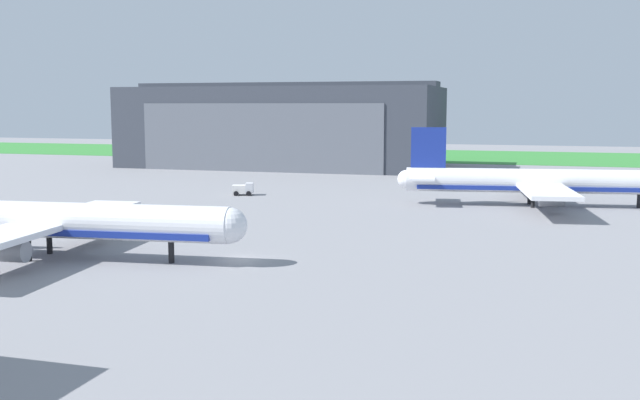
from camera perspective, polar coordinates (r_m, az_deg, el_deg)
name	(u,v)px	position (r m, az deg, el deg)	size (l,w,h in m)	color
ground_plane	(239,260)	(71.70, -6.24, -4.63)	(440.00, 440.00, 0.00)	gray
grass_field_strip	(442,156)	(220.06, 9.39, 3.38)	(440.00, 56.00, 0.08)	#378939
maintenance_hangar	(284,126)	(180.84, -2.80, 5.67)	(74.34, 33.98, 20.17)	#383D47
airliner_near_right	(51,221)	(76.29, -20.02, -1.55)	(38.82, 31.66, 11.42)	white
airliner_far_left	(542,182)	(113.35, 16.71, 1.34)	(42.47, 36.44, 11.52)	white
baggage_tug	(243,189)	(122.89, -5.92, 0.87)	(3.89, 3.25, 2.03)	silver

